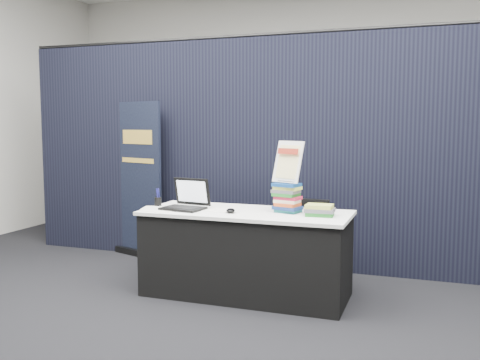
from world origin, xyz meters
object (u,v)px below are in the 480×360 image
object	(u,v)px
book_stack_tall	(287,198)
laptop	(185,202)
pullup_banner	(139,188)
stacking_chair	(308,240)
info_sign	(288,162)
book_stack_short	(318,210)
display_table	(246,253)

from	to	relation	value
book_stack_tall	laptop	bearing A→B (deg)	-171.75
pullup_banner	stacking_chair	size ratio (longest dim) A/B	2.17
info_sign	pullup_banner	size ratio (longest dim) A/B	0.21
book_stack_short	info_sign	distance (m)	0.49
display_table	info_sign	bearing A→B (deg)	14.27
display_table	laptop	distance (m)	0.71
display_table	book_stack_short	world-z (taller)	book_stack_short
display_table	stacking_chair	distance (m)	0.61
book_stack_tall	book_stack_short	distance (m)	0.31
display_table	book_stack_tall	size ratio (longest dim) A/B	7.18
book_stack_short	stacking_chair	bearing A→B (deg)	112.88
info_sign	stacking_chair	xyz separation A→B (m)	(0.11, 0.31, -0.73)
display_table	book_stack_short	bearing A→B (deg)	-2.74
laptop	book_stack_tall	xyz separation A→B (m)	(0.90, 0.13, 0.06)
display_table	laptop	xyz separation A→B (m)	(-0.55, -0.07, 0.44)
laptop	book_stack_short	bearing A→B (deg)	9.72
laptop	book_stack_tall	distance (m)	0.91
display_table	stacking_chair	size ratio (longest dim) A/B	2.23
book_stack_tall	book_stack_short	size ratio (longest dim) A/B	1.06
display_table	book_stack_tall	xyz separation A→B (m)	(0.35, 0.06, 0.50)
laptop	pullup_banner	size ratio (longest dim) A/B	0.22
laptop	info_sign	bearing A→B (deg)	17.88
book_stack_short	pullup_banner	xyz separation A→B (m)	(-2.25, 0.96, -0.02)
info_sign	stacking_chair	world-z (taller)	info_sign
book_stack_short	pullup_banner	distance (m)	2.45
display_table	pullup_banner	bearing A→B (deg)	150.02
laptop	stacking_chair	world-z (taller)	laptop
info_sign	display_table	bearing A→B (deg)	-141.79
info_sign	laptop	bearing A→B (deg)	-145.91
display_table	laptop	world-z (taller)	laptop
laptop	pullup_banner	xyz separation A→B (m)	(-1.06, 1.00, -0.04)
book_stack_short	display_table	bearing A→B (deg)	177.26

